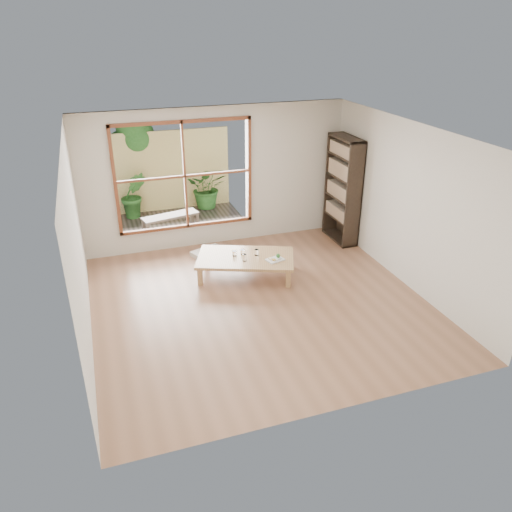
% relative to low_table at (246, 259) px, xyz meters
% --- Properties ---
extents(ground, '(5.00, 5.00, 0.00)m').
position_rel_low_table_xyz_m(ground, '(-0.08, -0.93, -0.31)').
color(ground, '#9A6B4D').
rests_on(ground, ground).
extents(low_table, '(1.83, 1.43, 0.35)m').
position_rel_low_table_xyz_m(low_table, '(0.00, 0.00, 0.00)').
color(low_table, tan).
rests_on(low_table, ground).
extents(floor_cushion, '(0.79, 0.79, 0.09)m').
position_rel_low_table_xyz_m(floor_cushion, '(-0.36, 0.89, -0.27)').
color(floor_cushion, beige).
rests_on(floor_cushion, ground).
extents(bookshelf, '(0.32, 0.91, 2.03)m').
position_rel_low_table_xyz_m(bookshelf, '(2.24, 0.89, 0.70)').
color(bookshelf, '#31261B').
rests_on(bookshelf, ground).
extents(glass_tall, '(0.07, 0.07, 0.12)m').
position_rel_low_table_xyz_m(glass_tall, '(-0.06, -0.15, 0.10)').
color(glass_tall, silver).
rests_on(glass_tall, low_table).
extents(glass_mid, '(0.07, 0.07, 0.10)m').
position_rel_low_table_xyz_m(glass_mid, '(0.20, 0.00, 0.09)').
color(glass_mid, silver).
rests_on(glass_mid, low_table).
extents(glass_short, '(0.07, 0.07, 0.08)m').
position_rel_low_table_xyz_m(glass_short, '(-0.02, 0.11, 0.08)').
color(glass_short, silver).
rests_on(glass_short, low_table).
extents(glass_small, '(0.07, 0.07, 0.09)m').
position_rel_low_table_xyz_m(glass_small, '(-0.16, 0.09, 0.09)').
color(glass_small, silver).
rests_on(glass_small, low_table).
extents(food_tray, '(0.33, 0.27, 0.09)m').
position_rel_low_table_xyz_m(food_tray, '(0.44, -0.27, 0.06)').
color(food_tray, white).
rests_on(food_tray, low_table).
extents(deck, '(2.80, 2.00, 0.05)m').
position_rel_low_table_xyz_m(deck, '(-0.68, 2.63, -0.31)').
color(deck, '#3D332D').
rests_on(deck, ground).
extents(garden_bench, '(1.19, 0.58, 0.36)m').
position_rel_low_table_xyz_m(garden_bench, '(-0.88, 2.27, 0.02)').
color(garden_bench, '#31261B').
rests_on(garden_bench, deck).
extents(bamboo_fence, '(2.80, 0.06, 1.80)m').
position_rel_low_table_xyz_m(bamboo_fence, '(-0.68, 3.63, 0.59)').
color(bamboo_fence, '#CABC68').
rests_on(bamboo_fence, ground).
extents(shrub_right, '(1.02, 0.93, 0.97)m').
position_rel_low_table_xyz_m(shrub_right, '(0.18, 3.43, 0.20)').
color(shrub_right, '#275820').
rests_on(shrub_right, deck).
extents(shrub_left, '(0.58, 0.47, 1.01)m').
position_rel_low_table_xyz_m(shrub_left, '(-1.48, 3.33, 0.22)').
color(shrub_left, '#275820').
rests_on(shrub_left, deck).
extents(garden_tree, '(1.04, 0.85, 2.22)m').
position_rel_low_table_xyz_m(garden_tree, '(-1.35, 3.93, 1.32)').
color(garden_tree, '#4C3D2D').
rests_on(garden_tree, ground).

